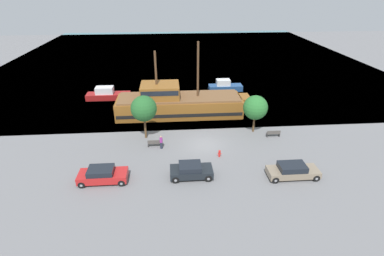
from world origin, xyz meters
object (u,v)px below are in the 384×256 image
moored_boat_dockside (225,86)px  moored_boat_outer (108,94)px  parked_car_curb_front (103,175)px  parked_car_curb_rear (191,170)px  bench_promenade_west (273,133)px  fire_hydrant (219,153)px  parked_car_curb_mid (293,171)px  bench_promenade_east (155,143)px  pedestrian_walking_near (161,142)px  pirate_ship (178,103)px

moored_boat_dockside → moored_boat_outer: size_ratio=0.84×
moored_boat_outer → parked_car_curb_front: size_ratio=1.51×
parked_car_curb_rear → bench_promenade_west: size_ratio=2.52×
moored_boat_outer → fire_hydrant: 23.51m
moored_boat_dockside → fire_hydrant: (-4.27, -20.91, -0.29)m
parked_car_curb_mid → bench_promenade_west: 8.09m
bench_promenade_east → fire_hydrant: bearing=-21.2°
bench_promenade_east → pedestrian_walking_near: pedestrian_walking_near is taller
moored_boat_outer → pedestrian_walking_near: moored_boat_outer is taller
pirate_ship → bench_promenade_east: (-2.86, -8.88, -1.17)m
parked_car_curb_rear → parked_car_curb_mid: bearing=-4.6°
pedestrian_walking_near → pirate_ship: bearing=77.0°
parked_car_curb_mid → bench_promenade_east: (-13.01, 6.77, -0.26)m
pirate_ship → parked_car_curb_mid: size_ratio=3.82×
bench_promenade_west → moored_boat_dockside: bearing=99.3°
moored_boat_outer → bench_promenade_east: (7.85, -15.74, -0.28)m
moored_boat_outer → parked_car_curb_mid: size_ratio=1.40×
moored_boat_dockside → bench_promenade_east: bearing=-121.2°
fire_hydrant → bench_promenade_east: (-6.80, 2.64, 0.02)m
moored_boat_outer → bench_promenade_west: moored_boat_outer is taller
parked_car_curb_front → bench_promenade_east: parked_car_curb_front is taller
moored_boat_outer → parked_car_curb_mid: 30.69m
moored_boat_dockside → fire_hydrant: 21.34m
bench_promenade_west → fire_hydrant: bearing=-150.9°
parked_car_curb_rear → fire_hydrant: bearing=46.1°
fire_hydrant → moored_boat_outer: bearing=128.6°
parked_car_curb_front → fire_hydrant: bearing=16.9°
parked_car_curb_mid → parked_car_curb_rear: (-9.44, 0.76, 0.00)m
pirate_ship → bench_promenade_east: size_ratio=11.50×
moored_boat_dockside → moored_boat_outer: (-18.91, -2.53, 0.01)m
fire_hydrant → parked_car_curb_front: bearing=-163.1°
bench_promenade_west → parked_car_curb_mid: bearing=-95.9°
parked_car_curb_rear → bench_promenade_west: 12.59m
moored_boat_outer → fire_hydrant: bearing=-51.4°
fire_hydrant → moored_boat_dockside: bearing=78.5°
parked_car_curb_rear → bench_promenade_east: 6.99m
parked_car_curb_rear → bench_promenade_west: parked_car_curb_rear is taller
moored_boat_outer → parked_car_curb_mid: (20.86, -22.51, -0.02)m
parked_car_curb_front → pedestrian_walking_near: (5.25, 5.64, 0.07)m
parked_car_curb_front → bench_promenade_west: 19.79m
moored_boat_outer → bench_promenade_west: (21.69, -14.47, -0.28)m
bench_promenade_east → parked_car_curb_mid: bearing=-27.5°
parked_car_curb_front → bench_promenade_east: 7.59m
pirate_ship → bench_promenade_west: pirate_ship is taller
pirate_ship → bench_promenade_east: pirate_ship is taller
moored_boat_dockside → fire_hydrant: bearing=-101.5°
fire_hydrant → bench_promenade_east: 7.30m
pirate_ship → parked_car_curb_mid: (10.15, -15.64, -0.91)m
bench_promenade_west → pirate_ship: bearing=145.3°
parked_car_curb_mid → fire_hydrant: parked_car_curb_mid is taller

